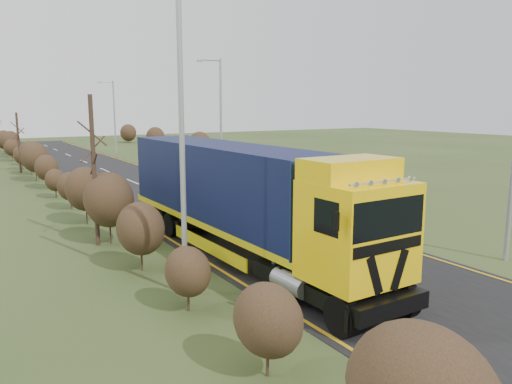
{
  "coord_description": "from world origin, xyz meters",
  "views": [
    {
      "loc": [
        -11.19,
        -16.14,
        5.61
      ],
      "look_at": [
        -0.14,
        2.07,
        1.92
      ],
      "focal_mm": 35.0,
      "sensor_mm": 36.0,
      "label": 1
    }
  ],
  "objects_px": {
    "lorry": "(240,194)",
    "car_blue_sedan": "(178,161)",
    "speed_sign": "(234,168)",
    "car_red_hatchback": "(221,177)"
  },
  "relations": [
    {
      "from": "lorry",
      "to": "car_blue_sedan",
      "type": "height_order",
      "value": "lorry"
    },
    {
      "from": "car_blue_sedan",
      "to": "speed_sign",
      "type": "height_order",
      "value": "speed_sign"
    },
    {
      "from": "speed_sign",
      "to": "car_blue_sedan",
      "type": "bearing_deg",
      "value": 85.3
    },
    {
      "from": "car_blue_sedan",
      "to": "speed_sign",
      "type": "relative_size",
      "value": 1.91
    },
    {
      "from": "car_red_hatchback",
      "to": "car_blue_sedan",
      "type": "height_order",
      "value": "car_blue_sedan"
    },
    {
      "from": "car_red_hatchback",
      "to": "lorry",
      "type": "bearing_deg",
      "value": 45.99
    },
    {
      "from": "lorry",
      "to": "car_blue_sedan",
      "type": "bearing_deg",
      "value": 71.13
    },
    {
      "from": "lorry",
      "to": "speed_sign",
      "type": "xyz_separation_m",
      "value": [
        7.5,
        14.14,
        -1.0
      ]
    },
    {
      "from": "lorry",
      "to": "car_blue_sedan",
      "type": "relative_size",
      "value": 3.9
    },
    {
      "from": "lorry",
      "to": "speed_sign",
      "type": "distance_m",
      "value": 16.04
    }
  ]
}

